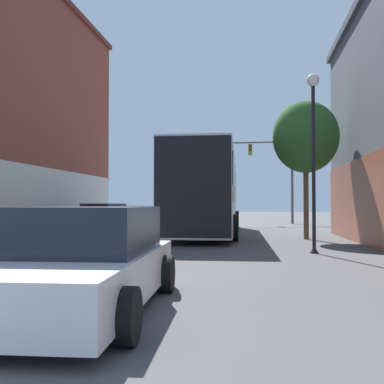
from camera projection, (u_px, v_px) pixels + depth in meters
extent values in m
cube|color=silver|center=(162.00, 237.00, 18.81)|extent=(0.14, 47.24, 0.01)
cube|color=beige|center=(11.00, 199.00, 19.31)|extent=(0.24, 25.04, 3.20)
cube|color=#B7B7BC|center=(207.00, 192.00, 20.70)|extent=(2.97, 12.95, 3.41)
cube|color=black|center=(207.00, 179.00, 20.72)|extent=(3.01, 12.70, 1.09)
cube|color=beige|center=(207.00, 198.00, 20.70)|extent=(3.00, 12.83, 0.34)
cube|color=black|center=(193.00, 187.00, 14.32)|extent=(2.48, 0.14, 3.27)
cylinder|color=black|center=(189.00, 220.00, 24.77)|extent=(0.33, 1.01, 1.00)
cylinder|color=black|center=(236.00, 220.00, 24.50)|extent=(0.33, 1.01, 1.00)
cylinder|color=black|center=(165.00, 227.00, 16.83)|extent=(0.33, 1.01, 1.00)
cylinder|color=black|center=(234.00, 228.00, 16.56)|extent=(0.33, 1.01, 1.00)
cube|color=silver|center=(81.00, 276.00, 5.75)|extent=(1.96, 4.35, 0.58)
cube|color=black|center=(88.00, 229.00, 6.02)|extent=(1.72, 2.30, 0.60)
cylinder|color=black|center=(53.00, 272.00, 7.14)|extent=(0.25, 0.59, 0.58)
cylinder|color=black|center=(166.00, 274.00, 6.98)|extent=(0.25, 0.59, 0.58)
cylinder|color=black|center=(126.00, 316.00, 4.35)|extent=(0.25, 0.59, 0.58)
cube|color=navy|center=(106.00, 221.00, 23.31)|extent=(2.11, 4.63, 0.68)
cube|color=black|center=(104.00, 209.00, 23.11)|extent=(1.75, 2.48, 0.55)
cylinder|color=black|center=(102.00, 223.00, 24.86)|extent=(0.29, 0.66, 0.64)
cylinder|color=black|center=(131.00, 223.00, 24.45)|extent=(0.29, 0.66, 0.64)
cylinder|color=black|center=(78.00, 225.00, 22.17)|extent=(0.29, 0.66, 0.64)
cylinder|color=black|center=(110.00, 226.00, 21.75)|extent=(0.29, 0.66, 0.64)
cylinder|color=black|center=(0.00, 243.00, 12.43)|extent=(0.24, 0.58, 0.58)
cube|color=silver|center=(139.00, 218.00, 29.70)|extent=(1.86, 4.01, 0.61)
cube|color=black|center=(139.00, 210.00, 29.52)|extent=(1.67, 2.10, 0.48)
cylinder|color=black|center=(132.00, 220.00, 31.06)|extent=(0.24, 0.58, 0.58)
cylinder|color=black|center=(157.00, 220.00, 30.76)|extent=(0.24, 0.58, 0.58)
cylinder|color=black|center=(120.00, 221.00, 28.64)|extent=(0.24, 0.58, 0.58)
cylinder|color=black|center=(148.00, 221.00, 28.34)|extent=(0.24, 0.58, 0.58)
cylinder|color=#514C47|center=(292.00, 180.00, 31.47)|extent=(0.18, 0.18, 6.06)
cylinder|color=#514C47|center=(223.00, 143.00, 32.22)|extent=(9.71, 0.12, 0.12)
cube|color=#9E8419|center=(250.00, 150.00, 31.94)|extent=(0.28, 0.24, 0.80)
sphere|color=black|center=(250.00, 146.00, 31.79)|extent=(0.18, 0.18, 0.18)
sphere|color=black|center=(250.00, 150.00, 31.79)|extent=(0.18, 0.18, 0.18)
sphere|color=green|center=(250.00, 153.00, 31.78)|extent=(0.18, 0.18, 0.18)
cube|color=#9E8419|center=(213.00, 150.00, 32.31)|extent=(0.28, 0.24, 0.80)
sphere|color=black|center=(213.00, 147.00, 32.17)|extent=(0.18, 0.18, 0.18)
sphere|color=orange|center=(213.00, 150.00, 32.16)|extent=(0.18, 0.18, 0.18)
sphere|color=black|center=(213.00, 154.00, 32.15)|extent=(0.18, 0.18, 0.18)
cube|color=#9E8419|center=(176.00, 151.00, 32.68)|extent=(0.28, 0.24, 0.80)
sphere|color=red|center=(176.00, 147.00, 32.54)|extent=(0.18, 0.18, 0.18)
sphere|color=black|center=(176.00, 151.00, 32.53)|extent=(0.18, 0.18, 0.18)
sphere|color=black|center=(176.00, 154.00, 32.53)|extent=(0.18, 0.18, 0.18)
cone|color=black|center=(314.00, 250.00, 12.52)|extent=(0.26, 0.26, 0.20)
cylinder|color=black|center=(314.00, 168.00, 12.58)|extent=(0.10, 0.10, 4.75)
sphere|color=white|center=(313.00, 80.00, 12.65)|extent=(0.36, 0.36, 0.36)
cylinder|color=brown|center=(306.00, 202.00, 17.60)|extent=(0.20, 0.20, 2.93)
ellipsoid|color=#2D5B28|center=(306.00, 137.00, 17.67)|extent=(2.58, 2.32, 2.84)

